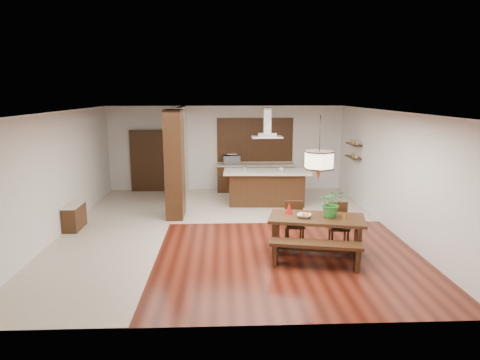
{
  "coord_description": "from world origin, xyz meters",
  "views": [
    {
      "loc": [
        -0.13,
        -10.16,
        3.32
      ],
      "look_at": [
        0.3,
        0.0,
        1.25
      ],
      "focal_mm": 32.0,
      "sensor_mm": 36.0,
      "label": 1
    }
  ],
  "objects_px": {
    "pendant_lantern": "(319,148)",
    "fruit_bowl": "(304,216)",
    "kitchen_island": "(266,187)",
    "range_hood": "(267,123)",
    "dining_bench": "(315,255)",
    "foliage_plant": "(332,203)",
    "dining_chair_left": "(295,223)",
    "island_cup": "(281,169)",
    "dining_table": "(316,227)",
    "microwave": "(232,160)",
    "hallway_console": "(74,217)",
    "dining_chair_right": "(339,225)"
  },
  "relations": [
    {
      "from": "pendant_lantern",
      "to": "fruit_bowl",
      "type": "relative_size",
      "value": 4.63
    },
    {
      "from": "kitchen_island",
      "to": "range_hood",
      "type": "relative_size",
      "value": 2.88
    },
    {
      "from": "dining_bench",
      "to": "foliage_plant",
      "type": "relative_size",
      "value": 3.06
    },
    {
      "from": "dining_chair_left",
      "to": "range_hood",
      "type": "xyz_separation_m",
      "value": [
        -0.29,
        3.43,
        2.0
      ]
    },
    {
      "from": "kitchen_island",
      "to": "island_cup",
      "type": "distance_m",
      "value": 0.72
    },
    {
      "from": "foliage_plant",
      "to": "kitchen_island",
      "type": "bearing_deg",
      "value": 102.63
    },
    {
      "from": "island_cup",
      "to": "foliage_plant",
      "type": "bearing_deg",
      "value": -82.88
    },
    {
      "from": "dining_table",
      "to": "microwave",
      "type": "relative_size",
      "value": 3.78
    },
    {
      "from": "dining_chair_left",
      "to": "island_cup",
      "type": "distance_m",
      "value": 3.36
    },
    {
      "from": "microwave",
      "to": "dining_bench",
      "type": "bearing_deg",
      "value": -83.2
    },
    {
      "from": "foliage_plant",
      "to": "fruit_bowl",
      "type": "xyz_separation_m",
      "value": [
        -0.57,
        -0.02,
        -0.26
      ]
    },
    {
      "from": "microwave",
      "to": "foliage_plant",
      "type": "bearing_deg",
      "value": -77.74
    },
    {
      "from": "range_hood",
      "to": "island_cup",
      "type": "distance_m",
      "value": 1.43
    },
    {
      "from": "hallway_console",
      "to": "kitchen_island",
      "type": "height_order",
      "value": "kitchen_island"
    },
    {
      "from": "dining_table",
      "to": "foliage_plant",
      "type": "bearing_deg",
      "value": -0.69
    },
    {
      "from": "kitchen_island",
      "to": "microwave",
      "type": "height_order",
      "value": "microwave"
    },
    {
      "from": "dining_chair_right",
      "to": "fruit_bowl",
      "type": "relative_size",
      "value": 3.35
    },
    {
      "from": "dining_chair_right",
      "to": "island_cup",
      "type": "height_order",
      "value": "island_cup"
    },
    {
      "from": "pendant_lantern",
      "to": "microwave",
      "type": "bearing_deg",
      "value": 105.43
    },
    {
      "from": "dining_chair_left",
      "to": "range_hood",
      "type": "bearing_deg",
      "value": 96.28
    },
    {
      "from": "dining_chair_right",
      "to": "fruit_bowl",
      "type": "xyz_separation_m",
      "value": [
        -0.88,
        -0.5,
        0.37
      ]
    },
    {
      "from": "dining_chair_left",
      "to": "kitchen_island",
      "type": "bearing_deg",
      "value": 96.28
    },
    {
      "from": "dining_chair_left",
      "to": "dining_chair_right",
      "type": "bearing_deg",
      "value": -11.52
    },
    {
      "from": "pendant_lantern",
      "to": "fruit_bowl",
      "type": "height_order",
      "value": "pendant_lantern"
    },
    {
      "from": "dining_chair_right",
      "to": "dining_table",
      "type": "bearing_deg",
      "value": -137.37
    },
    {
      "from": "dining_bench",
      "to": "dining_table",
      "type": "bearing_deg",
      "value": 76.98
    },
    {
      "from": "dining_chair_right",
      "to": "microwave",
      "type": "bearing_deg",
      "value": 117.31
    },
    {
      "from": "dining_table",
      "to": "foliage_plant",
      "type": "height_order",
      "value": "foliage_plant"
    },
    {
      "from": "foliage_plant",
      "to": "range_hood",
      "type": "relative_size",
      "value": 0.64
    },
    {
      "from": "foliage_plant",
      "to": "dining_table",
      "type": "bearing_deg",
      "value": 179.31
    },
    {
      "from": "kitchen_island",
      "to": "microwave",
      "type": "distance_m",
      "value": 2.14
    },
    {
      "from": "hallway_console",
      "to": "dining_bench",
      "type": "relative_size",
      "value": 0.5
    },
    {
      "from": "hallway_console",
      "to": "dining_chair_right",
      "type": "distance_m",
      "value": 6.41
    },
    {
      "from": "hallway_console",
      "to": "fruit_bowl",
      "type": "xyz_separation_m",
      "value": [
        5.36,
        -1.95,
        0.53
      ]
    },
    {
      "from": "fruit_bowl",
      "to": "kitchen_island",
      "type": "height_order",
      "value": "kitchen_island"
    },
    {
      "from": "dining_chair_right",
      "to": "island_cup",
      "type": "relative_size",
      "value": 7.34
    },
    {
      "from": "island_cup",
      "to": "microwave",
      "type": "distance_m",
      "value": 2.4
    },
    {
      "from": "pendant_lantern",
      "to": "foliage_plant",
      "type": "distance_m",
      "value": 1.18
    },
    {
      "from": "fruit_bowl",
      "to": "kitchen_island",
      "type": "distance_m",
      "value": 4.16
    },
    {
      "from": "dining_table",
      "to": "dining_chair_right",
      "type": "distance_m",
      "value": 0.78
    },
    {
      "from": "dining_chair_right",
      "to": "dining_chair_left",
      "type": "bearing_deg",
      "value": 171.92
    },
    {
      "from": "hallway_console",
      "to": "pendant_lantern",
      "type": "height_order",
      "value": "pendant_lantern"
    },
    {
      "from": "dining_chair_left",
      "to": "kitchen_island",
      "type": "xyz_separation_m",
      "value": [
        -0.29,
        3.42,
        0.07
      ]
    },
    {
      "from": "dining_table",
      "to": "microwave",
      "type": "height_order",
      "value": "microwave"
    },
    {
      "from": "pendant_lantern",
      "to": "island_cup",
      "type": "bearing_deg",
      "value": 92.9
    },
    {
      "from": "kitchen_island",
      "to": "microwave",
      "type": "xyz_separation_m",
      "value": [
        -1.01,
        1.8,
        0.56
      ]
    },
    {
      "from": "dining_chair_left",
      "to": "microwave",
      "type": "xyz_separation_m",
      "value": [
        -1.29,
        5.22,
        0.64
      ]
    },
    {
      "from": "fruit_bowl",
      "to": "foliage_plant",
      "type": "bearing_deg",
      "value": 2.34
    },
    {
      "from": "dining_chair_right",
      "to": "pendant_lantern",
      "type": "relative_size",
      "value": 0.72
    },
    {
      "from": "dining_chair_left",
      "to": "kitchen_island",
      "type": "height_order",
      "value": "kitchen_island"
    }
  ]
}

